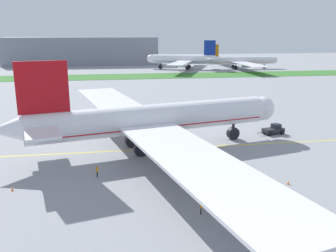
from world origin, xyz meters
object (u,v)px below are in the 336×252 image
Objects in this scene: traffic_cone_near_nose at (288,182)px; pushback_tug at (274,129)px; airliner_foreground at (150,120)px; ground_crew_marshaller_front at (97,170)px; ground_crew_wingwalker_port at (201,206)px; parked_airliner_far_right at (239,61)px; service_truck_baggage_loader at (56,113)px; traffic_cone_port_wing at (12,189)px; parked_airliner_far_centre at (185,60)px.

pushback_tug is at bearing 69.37° from traffic_cone_near_nose.
airliner_foreground reaches higher than ground_crew_marshaller_front.
airliner_foreground is 146.84× the size of traffic_cone_near_nose.
airliner_foreground is 26.29m from traffic_cone_near_nose.
ground_crew_wingwalker_port is 182.05m from parked_airliner_far_right.
service_truck_baggage_loader reaches higher than pushback_tug.
parked_airliner_far_right reaches higher than traffic_cone_port_wing.
airliner_foreground is 15.62m from ground_crew_marshaller_front.
traffic_cone_port_wing is at bearing -119.34° from parked_airliner_far_right.
traffic_cone_near_nose is at bearing -110.63° from pushback_tug.
parked_airliner_far_centre is 0.89× the size of parked_airliner_far_right.
service_truck_baggage_loader reaches higher than traffic_cone_port_wing.
ground_crew_marshaller_front is (-12.44, 13.60, 0.02)m from ground_crew_wingwalker_port.
parked_airliner_far_centre is (57.10, 119.63, 4.08)m from service_truck_baggage_loader.
airliner_foreground is 34.52m from service_truck_baggage_loader.
ground_crew_marshaller_front is 0.02× the size of parked_airliner_far_right.
service_truck_baggage_loader is (-47.45, 21.16, 0.61)m from pushback_tug.
traffic_cone_port_wing is at bearing 174.00° from traffic_cone_near_nose.
pushback_tug is at bearing -106.85° from parked_airliner_far_right.
ground_crew_wingwalker_port is 2.99× the size of traffic_cone_near_nose.
parked_airliner_far_right is at bearing 60.66° from traffic_cone_port_wing.
pushback_tug is at bearing 26.50° from ground_crew_marshaller_front.
ground_crew_marshaller_front reaches higher than traffic_cone_near_nose.
service_truck_baggage_loader is at bearing 114.04° from ground_crew_wingwalker_port.
ground_crew_wingwalker_port is at bearing -101.00° from parked_airliner_far_centre.
airliner_foreground is 28.19m from pushback_tug.
ground_crew_marshaller_front is at bearing -106.13° from parked_airliner_far_centre.
service_truck_baggage_loader is at bearing -115.51° from parked_airliner_far_centre.
airliner_foreground is 25.93m from traffic_cone_port_wing.
ground_crew_marshaller_front is at bearing -74.17° from service_truck_baggage_loader.
parked_airliner_far_right is (78.13, 156.14, 3.78)m from ground_crew_marshaller_front.
traffic_cone_port_wing is (-20.61, -14.79, -5.37)m from airliner_foreground.
traffic_cone_port_wing is at bearing -156.04° from pushback_tug.
ground_crew_wingwalker_port is (3.18, -25.32, -4.60)m from airliner_foreground.
parked_airliner_far_right is at bearing 73.15° from pushback_tug.
parked_airliner_far_right reaches higher than service_truck_baggage_loader.
parked_airliner_far_right is (51.29, 163.23, 4.57)m from traffic_cone_near_nose.
airliner_foreground is at bearing 97.16° from ground_crew_wingwalker_port.
pushback_tug is at bearing -93.92° from parked_airliner_far_centre.
pushback_tug is 3.68× the size of ground_crew_wingwalker_port.
ground_crew_wingwalker_port is at bearing -65.96° from service_truck_baggage_loader.
parked_airliner_far_right is at bearing 64.51° from airliner_foreground.
ground_crew_marshaller_front is at bearing 132.46° from ground_crew_wingwalker_port.
service_truck_baggage_loader reaches higher than ground_crew_marshaller_front.
pushback_tug is 11.01× the size of traffic_cone_near_nose.
pushback_tug is at bearing 53.02° from ground_crew_wingwalker_port.
parked_airliner_far_centre is at bearing 64.49° from service_truck_baggage_loader.
service_truck_baggage_loader is at bearing 129.33° from traffic_cone_near_nose.
ground_crew_marshaller_front is 0.38× the size of service_truck_baggage_loader.
ground_crew_wingwalker_port is (-23.88, -31.71, 0.07)m from pushback_tug.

